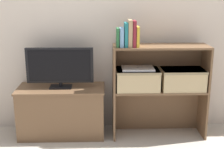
% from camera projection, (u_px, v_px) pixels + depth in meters
% --- Properties ---
extents(ground_plane, '(16.00, 16.00, 0.00)m').
position_uv_depth(ground_plane, '(112.00, 142.00, 3.12)').
color(ground_plane, '#BCB2A3').
extents(wall_back, '(10.00, 0.05, 2.40)m').
position_uv_depth(wall_back, '(111.00, 17.00, 3.21)').
color(wall_back, beige).
rests_on(wall_back, ground_plane).
extents(tv_stand, '(0.88, 0.41, 0.51)m').
position_uv_depth(tv_stand, '(62.00, 111.00, 3.23)').
color(tv_stand, brown).
rests_on(tv_stand, ground_plane).
extents(tv, '(0.67, 0.14, 0.41)m').
position_uv_depth(tv, '(60.00, 66.00, 3.10)').
color(tv, black).
rests_on(tv, tv_stand).
extents(bookshelf_lower_tier, '(0.94, 0.31, 0.50)m').
position_uv_depth(bookshelf_lower_tier, '(158.00, 104.00, 3.26)').
color(bookshelf_lower_tier, brown).
rests_on(bookshelf_lower_tier, ground_plane).
extents(bookshelf_upper_tier, '(0.94, 0.31, 0.44)m').
position_uv_depth(bookshelf_upper_tier, '(159.00, 60.00, 3.14)').
color(bookshelf_upper_tier, brown).
rests_on(bookshelf_upper_tier, bookshelf_lower_tier).
extents(book_forest, '(0.03, 0.12, 0.18)m').
position_uv_depth(book_forest, '(118.00, 37.00, 2.95)').
color(book_forest, '#286638').
rests_on(book_forest, bookshelf_upper_tier).
extents(book_skyblue, '(0.03, 0.15, 0.18)m').
position_uv_depth(book_skyblue, '(122.00, 37.00, 2.95)').
color(book_skyblue, '#709ECC').
rests_on(book_skyblue, bookshelf_upper_tier).
extents(book_teal, '(0.03, 0.14, 0.23)m').
position_uv_depth(book_teal, '(126.00, 35.00, 2.94)').
color(book_teal, '#1E7075').
rests_on(book_teal, bookshelf_upper_tier).
extents(book_tan, '(0.04, 0.14, 0.25)m').
position_uv_depth(book_tan, '(130.00, 33.00, 2.94)').
color(book_tan, tan).
rests_on(book_tan, bookshelf_upper_tier).
extents(book_maroon, '(0.03, 0.15, 0.25)m').
position_uv_depth(book_maroon, '(134.00, 34.00, 2.94)').
color(book_maroon, maroon).
rests_on(book_maroon, bookshelf_upper_tier).
extents(book_mustard, '(0.03, 0.15, 0.19)m').
position_uv_depth(book_mustard, '(137.00, 37.00, 2.95)').
color(book_mustard, gold).
rests_on(book_mustard, bookshelf_upper_tier).
extents(storage_basket_left, '(0.43, 0.28, 0.21)m').
position_uv_depth(storage_basket_left, '(138.00, 79.00, 3.10)').
color(storage_basket_left, tan).
rests_on(storage_basket_left, bookshelf_lower_tier).
extents(storage_basket_right, '(0.43, 0.28, 0.21)m').
position_uv_depth(storage_basket_right, '(182.00, 78.00, 3.11)').
color(storage_basket_right, tan).
rests_on(storage_basket_right, bookshelf_lower_tier).
extents(laptop, '(0.31, 0.22, 0.02)m').
position_uv_depth(laptop, '(138.00, 68.00, 3.07)').
color(laptop, white).
rests_on(laptop, storage_basket_left).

